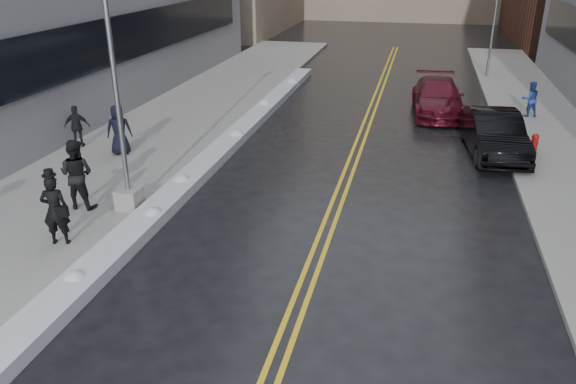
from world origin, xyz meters
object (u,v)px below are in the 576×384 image
Objects in this scene: car_black at (494,134)px; traffic_signal at (494,20)px; fire_hydrant at (535,142)px; pedestrian_c at (119,130)px; lamppost at (121,130)px; pedestrian_b at (77,174)px; pedestrian_east at (530,99)px; pedestrian_d at (77,126)px; car_maroon at (438,97)px; pedestrian_fedora at (55,210)px.

traffic_signal is at bearing 79.48° from car_black.
fire_hydrant is 15.38m from pedestrian_c.
traffic_signal reaches higher than car_black.
lamppost is 1.99m from pedestrian_b.
fire_hydrant is at bearing 66.96° from pedestrian_east.
car_black is at bearing -171.10° from fire_hydrant.
pedestrian_east is at bearing 45.87° from lamppost.
fire_hydrant is 0.45× the size of pedestrian_d.
fire_hydrant is 6.34m from car_maroon.
lamppost is 4.11× the size of pedestrian_c.
pedestrian_d is 15.93m from car_maroon.
lamppost reaches higher than pedestrian_b.
fire_hydrant is (12.30, 8.00, -1.98)m from lamppost.
pedestrian_d is at bearing 9.06° from pedestrian_east.
pedestrian_b reaches higher than pedestrian_c.
pedestrian_d is at bearing -59.40° from pedestrian_b.
fire_hydrant is at bearing -87.95° from traffic_signal.
traffic_signal reaches higher than pedestrian_c.
pedestrian_fedora reaches higher than car_black.
pedestrian_east is (15.47, 8.94, -0.13)m from pedestrian_c.
pedestrian_b is 5.86m from pedestrian_d.
pedestrian_fedora is 18.33m from car_maroon.
pedestrian_b is at bearing -153.32° from car_black.
traffic_signal is 25.98m from pedestrian_b.
car_black is 0.92× the size of car_maroon.
pedestrian_east is (1.05, -8.75, -2.46)m from traffic_signal.
traffic_signal is 14.50m from car_black.
fire_hydrant is at bearing -151.00° from pedestrian_b.
pedestrian_c is 13.86m from car_black.
pedestrian_fedora is 1.16× the size of pedestrian_d.
pedestrian_east is 5.85m from car_black.
pedestrian_fedora is (-0.72, -2.36, -1.45)m from lamppost.
pedestrian_east is at bearing -147.30° from pedestrian_fedora.
lamppost reaches higher than car_black.
traffic_signal is at bearing -153.44° from pedestrian_d.
lamppost reaches higher than pedestrian_c.
pedestrian_d reaches higher than pedestrian_east.
pedestrian_fedora is 20.68m from pedestrian_east.
pedestrian_east is at bearing -83.16° from traffic_signal.
car_maroon is at bearing -108.92° from traffic_signal.
car_black reaches higher than car_maroon.
traffic_signal is 3.22× the size of pedestrian_fedora.
pedestrian_c is at bearing -166.10° from fire_hydrant.
pedestrian_fedora is 0.34× the size of car_maroon.
fire_hydrant is 0.39× the size of pedestrian_c.
pedestrian_c is at bearing 12.97° from pedestrian_east.
car_maroon is at bearing 103.22° from car_black.
lamppost is 16.05m from car_maroon.
pedestrian_fedora is at bearing 98.77° from pedestrian_d.
lamppost is 6.76m from pedestrian_d.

